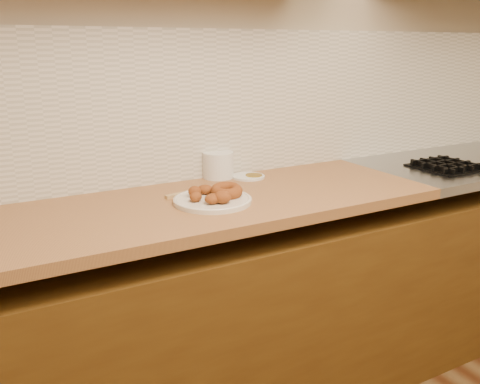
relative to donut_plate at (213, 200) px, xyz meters
name	(u,v)px	position (x,y,z in m)	size (l,w,h in m)	color
wall_back	(250,66)	(0.35, 0.35, 0.44)	(4.00, 0.02, 2.70)	#BBAE8F
base_cabinet	(286,304)	(0.35, 0.04, -0.52)	(3.60, 0.60, 0.77)	#4D310F
butcher_block	(128,218)	(-0.30, 0.04, -0.03)	(2.30, 0.62, 0.04)	#986535
stovetop	(480,161)	(1.50, 0.04, -0.03)	(1.30, 0.62, 0.04)	#9EA0A5
backsplash	(252,103)	(0.35, 0.34, 0.29)	(3.60, 0.02, 0.60)	beige
donut_plate	(213,200)	(0.00, 0.00, 0.00)	(0.28, 0.28, 0.02)	beige
ring_donut	(227,191)	(0.06, 0.00, 0.03)	(0.12, 0.12, 0.04)	brown
fried_dough_chunks	(209,195)	(-0.02, -0.01, 0.03)	(0.14, 0.21, 0.04)	brown
plastic_tub	(218,165)	(0.18, 0.31, 0.05)	(0.13, 0.13, 0.11)	silver
tub_lid	(248,177)	(0.29, 0.25, 0.00)	(0.14, 0.14, 0.01)	silver
brass_jar_lid	(254,176)	(0.31, 0.24, 0.00)	(0.07, 0.07, 0.01)	olive
wooden_utensil	(184,193)	(-0.05, 0.13, 0.00)	(0.16, 0.02, 0.01)	tan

